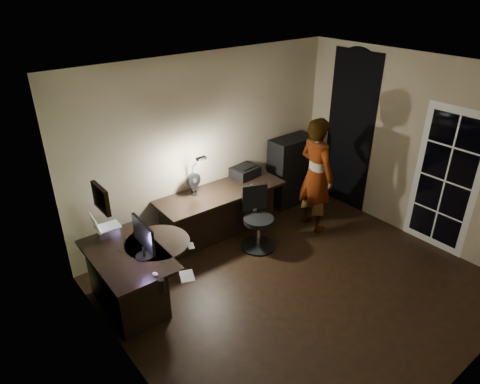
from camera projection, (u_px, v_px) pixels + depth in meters
floor at (299, 286)px, 5.58m from camera, size 4.50×4.00×0.01m
ceiling at (316, 76)px, 4.33m from camera, size 4.50×4.00×0.01m
wall_back at (208, 145)px, 6.35m from camera, size 4.50×0.01×2.70m
wall_left at (126, 270)px, 3.71m from camera, size 0.01×4.00×2.70m
wall_right at (414, 149)px, 6.21m from camera, size 0.01×4.00×2.70m
green_wall_overlay at (128, 269)px, 3.72m from camera, size 0.00×4.00×2.70m
arched_doorway at (350, 132)px, 7.02m from camera, size 0.01×0.90×2.60m
french_door at (445, 181)px, 5.95m from camera, size 0.02×0.92×2.10m
framed_picture at (101, 198)px, 3.81m from camera, size 0.04×0.30×0.25m
desk_left at (131, 279)px, 5.12m from camera, size 0.81×1.29×0.74m
desk_right at (222, 213)px, 6.51m from camera, size 2.00×0.75×0.74m
cabinet at (291, 171)px, 7.35m from camera, size 0.79×0.40×1.19m
laptop_stand at (108, 231)px, 5.30m from camera, size 0.29×0.25×0.10m
laptop at (106, 220)px, 5.23m from camera, size 0.34×0.32×0.22m
monitor at (143, 245)px, 4.84m from camera, size 0.12×0.51×0.33m
mouse at (155, 274)px, 4.60m from camera, size 0.08×0.09×0.03m
phone at (191, 246)px, 5.10m from camera, size 0.11×0.15×0.01m
pen at (121, 252)px, 4.98m from camera, size 0.06×0.12×0.01m
speaker at (162, 286)px, 4.33m from camera, size 0.08×0.08×0.17m
notepad at (187, 276)px, 4.59m from camera, size 0.21×0.25×0.01m
desk_fan at (193, 184)px, 6.18m from camera, size 0.24×0.15×0.35m
headphones at (249, 188)px, 6.33m from camera, size 0.22×0.14×0.10m
printer at (245, 171)px, 6.75m from camera, size 0.45×0.37×0.19m
desk_lamp at (193, 172)px, 6.13m from camera, size 0.24×0.35×0.70m
office_chair at (259, 220)px, 6.15m from camera, size 0.68×0.68×0.93m
person at (316, 175)px, 6.47m from camera, size 0.49×0.68×1.80m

